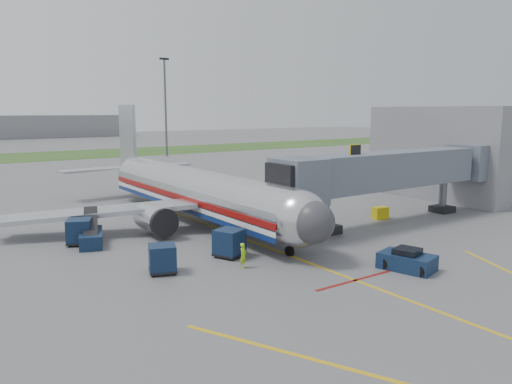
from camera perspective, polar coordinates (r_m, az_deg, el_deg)
ground at (r=32.14m, az=6.10°, el=-8.07°), size 400.00×400.00×0.00m
grass_strip at (r=115.27m, az=-24.73°, el=3.66°), size 300.00×25.00×0.01m
apron_markings at (r=27.31m, az=16.54°, el=-11.58°), size 21.52×50.00×0.01m
airliner at (r=43.88m, az=-6.99°, el=0.15°), size 32.10×35.67×10.25m
jet_bridge at (r=43.69m, az=14.68°, el=2.29°), size 25.30×4.00×6.90m
terminal at (r=60.31m, az=21.72°, el=4.28°), size 10.00×16.00×10.00m
light_mast_right at (r=108.01m, az=-10.31°, el=9.77°), size 2.00×0.44×20.40m
pushback_tug at (r=31.89m, az=16.87°, el=-7.52°), size 2.71×3.58×1.33m
baggage_cart_a at (r=33.09m, az=-3.07°, el=-5.83°), size 2.25×2.25×1.84m
baggage_cart_b at (r=30.35m, az=-10.65°, el=-7.51°), size 2.02×2.02×1.71m
baggage_cart_c at (r=38.21m, az=-19.53°, el=-4.29°), size 2.26×2.26×1.85m
belt_loader at (r=38.00m, az=-18.33°, el=-4.87°), size 2.67×4.90×2.31m
ground_power_cart at (r=45.95m, az=13.98°, el=-2.34°), size 1.46×1.10×1.06m
ramp_worker at (r=30.80m, az=-1.47°, el=-7.27°), size 0.68×0.59×1.57m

